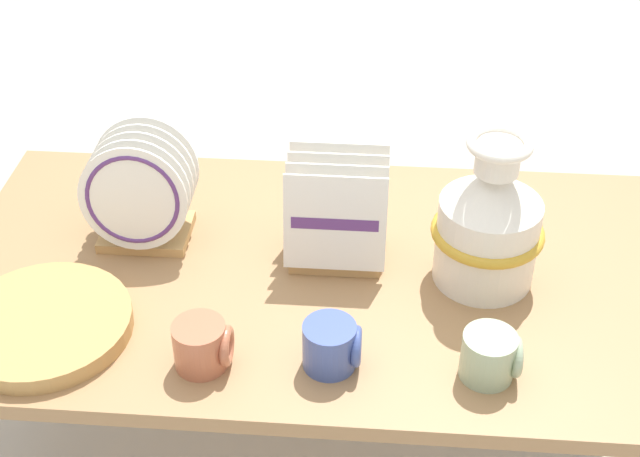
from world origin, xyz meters
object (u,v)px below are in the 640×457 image
(ceramic_vase, at_px, (489,223))
(wicker_charger_stack, at_px, (44,324))
(dish_rack_round_plates, at_px, (141,196))
(mug_cobalt_glaze, at_px, (332,346))
(dish_rack_square_plates, at_px, (337,221))
(mug_terracotta_glaze, at_px, (203,345))
(mug_sage_glaze, at_px, (491,356))

(ceramic_vase, xyz_separation_m, wicker_charger_stack, (-0.85, -0.23, -0.12))
(dish_rack_round_plates, relative_size, wicker_charger_stack, 0.75)
(mug_cobalt_glaze, bearing_deg, wicker_charger_stack, 175.42)
(ceramic_vase, xyz_separation_m, dish_rack_square_plates, (-0.31, 0.05, -0.05))
(dish_rack_round_plates, distance_m, mug_terracotta_glaze, 0.42)
(dish_rack_square_plates, distance_m, mug_sage_glaze, 0.45)
(mug_sage_glaze, xyz_separation_m, mug_terracotta_glaze, (-0.52, -0.01, 0.00))
(mug_cobalt_glaze, bearing_deg, mug_terracotta_glaze, -175.78)
(ceramic_vase, relative_size, mug_terracotta_glaze, 3.05)
(ceramic_vase, distance_m, mug_terracotta_glaze, 0.61)
(ceramic_vase, bearing_deg, mug_terracotta_glaze, -150.83)
(mug_sage_glaze, bearing_deg, dish_rack_round_plates, 153.61)
(wicker_charger_stack, bearing_deg, mug_sage_glaze, -3.31)
(ceramic_vase, height_order, mug_sage_glaze, ceramic_vase)
(dish_rack_round_plates, bearing_deg, mug_cobalt_glaze, -39.18)
(wicker_charger_stack, bearing_deg, mug_cobalt_glaze, -4.58)
(dish_rack_round_plates, relative_size, mug_cobalt_glaze, 2.35)
(ceramic_vase, xyz_separation_m, mug_terracotta_glaze, (-0.53, -0.30, -0.09))
(mug_sage_glaze, height_order, mug_cobalt_glaze, same)
(mug_terracotta_glaze, bearing_deg, mug_cobalt_glaze, 4.22)
(ceramic_vase, bearing_deg, dish_rack_round_plates, 174.11)
(dish_rack_square_plates, distance_m, mug_cobalt_glaze, 0.33)
(ceramic_vase, distance_m, mug_sage_glaze, 0.30)
(mug_sage_glaze, distance_m, mug_terracotta_glaze, 0.52)
(ceramic_vase, xyz_separation_m, dish_rack_round_plates, (-0.73, 0.07, -0.03))
(mug_sage_glaze, bearing_deg, mug_cobalt_glaze, 179.15)
(dish_rack_round_plates, relative_size, mug_sage_glaze, 2.35)
(mug_sage_glaze, height_order, mug_terracotta_glaze, same)
(ceramic_vase, bearing_deg, wicker_charger_stack, -164.68)
(dish_rack_round_plates, xyz_separation_m, mug_cobalt_glaze, (0.43, -0.35, -0.07))
(mug_sage_glaze, relative_size, mug_terracotta_glaze, 1.00)
(mug_cobalt_glaze, bearing_deg, dish_rack_square_plates, 92.27)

